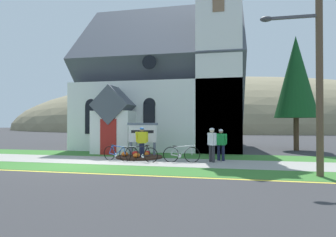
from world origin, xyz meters
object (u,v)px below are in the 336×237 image
utility_pole (316,50)px  church_sign (143,134)px  roadside_conifer (296,77)px  cyclist_in_red_jersey (212,142)px  bicycle_silver (181,154)px  cyclist_in_green_jersey (221,143)px  bicycle_yellow (141,154)px  cyclist_in_yellow_jersey (142,140)px  bicycle_red (117,153)px

utility_pole → church_sign: bearing=151.2°
church_sign → roadside_conifer: bearing=30.6°
cyclist_in_red_jersey → roadside_conifer: size_ratio=0.21×
cyclist_in_red_jersey → bicycle_silver: bearing=-168.1°
roadside_conifer → bicycle_silver: bearing=-133.1°
church_sign → cyclist_in_green_jersey: church_sign is taller
cyclist_in_green_jersey → utility_pole: (3.41, -3.37, 3.60)m
church_sign → bicycle_silver: bearing=-35.7°
church_sign → bicycle_yellow: church_sign is taller
bicycle_silver → cyclist_in_red_jersey: cyclist_in_red_jersey is taller
cyclist_in_yellow_jersey → utility_pole: size_ratio=0.20×
cyclist_in_yellow_jersey → cyclist_in_red_jersey: size_ratio=1.00×
bicycle_yellow → bicycle_red: (-1.31, 0.19, -0.01)m
cyclist_in_yellow_jersey → church_sign: bearing=104.9°
bicycle_yellow → utility_pole: (7.16, -2.17, 4.13)m
bicycle_silver → bicycle_yellow: bearing=-171.1°
church_sign → bicycle_yellow: bearing=-74.8°
roadside_conifer → cyclist_in_red_jersey: bearing=-127.5°
cyclist_in_green_jersey → cyclist_in_yellow_jersey: (-4.07, -0.02, 0.05)m
cyclist_in_red_jersey → roadside_conifer: bearing=52.5°
cyclist_in_yellow_jersey → roadside_conifer: roadside_conifer is taller
bicycle_red → bicycle_silver: 3.22m
bicycle_yellow → bicycle_silver: bearing=8.9°
roadside_conifer → bicycle_yellow: bearing=-139.0°
cyclist_in_yellow_jersey → roadside_conifer: 11.71m
cyclist_in_green_jersey → bicycle_red: bearing=-168.7°
utility_pole → roadside_conifer: bearing=81.2°
cyclist_in_yellow_jersey → bicycle_red: bearing=-134.8°
bicycle_yellow → utility_pole: bearing=-16.9°
church_sign → bicycle_silver: size_ratio=1.07×
bicycle_red → roadside_conifer: roadside_conifer is taller
cyclist_in_green_jersey → cyclist_in_yellow_jersey: cyclist_in_yellow_jersey is taller
cyclist_in_yellow_jersey → utility_pole: bearing=-24.1°
bicycle_yellow → cyclist_in_green_jersey: bearing=17.7°
bicycle_silver → roadside_conifer: 10.91m
bicycle_red → cyclist_in_green_jersey: bearing=11.3°
cyclist_in_red_jersey → utility_pole: size_ratio=0.20×
church_sign → cyclist_in_yellow_jersey: church_sign is taller
cyclist_in_red_jersey → roadside_conifer: roadside_conifer is taller
bicycle_yellow → cyclist_in_yellow_jersey: cyclist_in_yellow_jersey is taller
church_sign → utility_pole: utility_pole is taller
bicycle_yellow → bicycle_red: 1.33m
bicycle_red → roadside_conifer: (9.97, 7.34, 4.62)m
bicycle_yellow → cyclist_in_red_jersey: 3.44m
bicycle_silver → roadside_conifer: bearing=46.9°
cyclist_in_yellow_jersey → roadside_conifer: bearing=35.2°
bicycle_yellow → utility_pole: size_ratio=0.21×
bicycle_red → roadside_conifer: 13.21m
bicycle_silver → cyclist_in_green_jersey: size_ratio=1.12×
bicycle_yellow → bicycle_silver: (1.90, 0.30, 0.01)m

